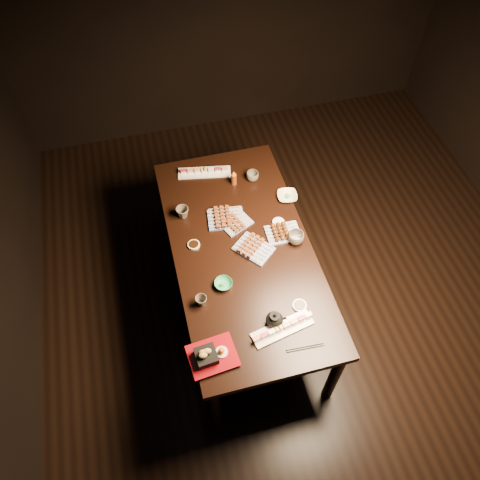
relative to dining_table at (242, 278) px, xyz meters
name	(u,v)px	position (x,y,z in m)	size (l,w,h in m)	color
ground	(313,327)	(0.47, -0.34, -0.38)	(5.00, 5.00, 0.00)	black
dining_table	(242,278)	(0.00, 0.00, 0.00)	(0.90, 1.80, 0.75)	black
sushi_platter_near	(283,327)	(0.08, -0.62, 0.40)	(0.38, 0.10, 0.05)	white
sushi_platter_far	(204,171)	(-0.10, 0.73, 0.40)	(0.39, 0.11, 0.05)	white
yakitori_plate_center	(236,222)	(0.01, 0.20, 0.40)	(0.20, 0.14, 0.05)	#828EB6
yakitori_plate_right	(254,247)	(0.07, -0.03, 0.41)	(0.24, 0.17, 0.06)	#828EB6
yakitori_plate_left	(226,216)	(-0.05, 0.26, 0.41)	(0.24, 0.18, 0.06)	#828EB6
tsukune_plate	(283,231)	(0.30, 0.04, 0.40)	(0.23, 0.16, 0.06)	#828EB6
edamame_bowl_green	(223,284)	(-0.18, -0.25, 0.39)	(0.11, 0.11, 0.04)	#349F6A
edamame_bowl_cream	(287,196)	(0.42, 0.34, 0.39)	(0.14, 0.14, 0.03)	beige
tempura_tray	(212,353)	(-0.35, -0.69, 0.42)	(0.27, 0.21, 0.10)	black
teacup_near_left	(201,301)	(-0.34, -0.34, 0.41)	(0.07, 0.07, 0.07)	#524B3F
teacup_mid_right	(296,238)	(0.36, -0.04, 0.42)	(0.11, 0.11, 0.08)	#524B3F
teacup_far_left	(183,212)	(-0.33, 0.36, 0.42)	(0.09, 0.09, 0.08)	#524B3F
teacup_far_right	(252,176)	(0.23, 0.57, 0.41)	(0.09, 0.09, 0.07)	#524B3F
teapot	(275,319)	(0.05, -0.57, 0.43)	(0.12, 0.12, 0.10)	black
condiment_bottle	(234,178)	(0.09, 0.57, 0.44)	(0.04, 0.04, 0.13)	#6B2C0E
sauce_dish_west	(194,245)	(-0.30, 0.10, 0.38)	(0.08, 0.08, 0.01)	white
sauce_dish_east	(278,222)	(0.29, 0.14, 0.38)	(0.08, 0.08, 0.01)	white
sauce_dish_se	(300,306)	(0.23, -0.50, 0.38)	(0.09, 0.09, 0.02)	white
sauce_dish_nw	(195,173)	(-0.17, 0.74, 0.38)	(0.08, 0.08, 0.01)	white
chopsticks_near	(216,360)	(-0.33, -0.71, 0.38)	(0.25, 0.02, 0.01)	black
chopsticks_se	(305,347)	(0.17, -0.76, 0.38)	(0.22, 0.02, 0.01)	black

